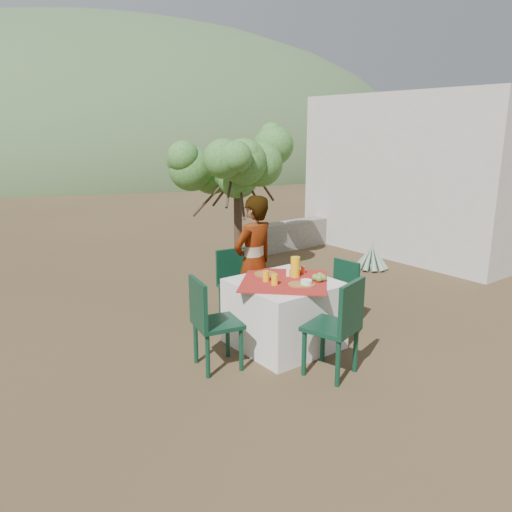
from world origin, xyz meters
The scene contains 24 objects.
ground centered at (0.00, 0.00, 0.00)m, with size 160.00×160.00×0.00m, color #3E2E1C.
table centered at (0.03, -0.06, 0.38)m, with size 1.30×1.30×0.76m.
chair_far centered at (0.07, 0.94, 0.50)m, with size 0.47×0.47×0.90m.
chair_near centered at (-0.02, -0.94, 0.55)m, with size 0.57×0.57×1.00m.
chair_left centered at (-0.93, -0.05, 0.53)m, with size 0.52×0.52×0.96m.
chair_right centered at (0.95, -0.05, 0.45)m, with size 0.41×0.41×0.82m.
person centered at (0.08, 0.57, 0.81)m, with size 0.60×0.39×1.63m, color #8C6651.
shrub_tree centered at (1.31, 2.59, 1.69)m, with size 1.82×1.78×2.14m.
agave centered at (3.26, 1.39, 0.21)m, with size 0.57×0.58×0.61m.
guesthouse centered at (5.60, 1.80, 1.50)m, with size 3.20×4.20×3.00m, color beige.
stone_wall centered at (3.60, 3.40, 0.28)m, with size 2.60×0.35×0.55m, color gray.
hill_near_right centered at (12.00, 36.00, 0.00)m, with size 48.00×48.00×20.00m, color #3B542F.
hill_far_right centered at (28.00, 46.00, 0.00)m, with size 36.00×36.00×14.00m, color slate.
plate_far centered at (0.00, 0.24, 0.77)m, with size 0.25×0.25×0.01m, color brown.
plate_near centered at (0.04, -0.28, 0.77)m, with size 0.22×0.22×0.01m, color brown.
glass_far centered at (-0.15, 0.04, 0.82)m, with size 0.07×0.07×0.12m, color #FFB610.
glass_near centered at (-0.16, -0.12, 0.82)m, with size 0.07×0.07×0.12m, color #FFB610.
juice_pitcher centered at (0.21, -0.03, 0.88)m, with size 0.10×0.10×0.23m, color #FFB610.
bowl_plate centered at (0.10, -0.33, 0.77)m, with size 0.20×0.20×0.01m, color brown.
white_bowl centered at (0.10, -0.33, 0.80)m, with size 0.12×0.12×0.05m, color white.
jar_left centered at (0.38, 0.02, 0.80)m, with size 0.05×0.05×0.08m, color #DB5526.
jar_right centered at (0.39, 0.13, 0.81)m, with size 0.06×0.06×0.10m, color #DB5526.
napkin_holder centered at (0.18, 0.03, 0.80)m, with size 0.06×0.04×0.08m, color white.
fruit_cluster centered at (0.32, -0.31, 0.80)m, with size 0.16×0.15×0.08m.
Camera 1 is at (-3.39, -4.04, 2.39)m, focal length 35.00 mm.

